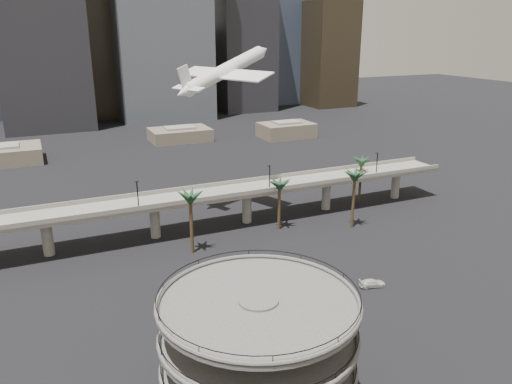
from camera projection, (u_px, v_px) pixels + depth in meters
name	position (u px, v px, depth m)	size (l,w,h in m)	color
ground	(333.00, 371.00, 67.29)	(700.00, 700.00, 0.00)	black
parking_ramp	(258.00, 350.00, 55.67)	(22.20, 22.20, 17.35)	#4D4B48
overpass	(202.00, 199.00, 112.61)	(130.00, 9.30, 14.70)	slate
palm_trees	(302.00, 180.00, 113.26)	(54.40, 18.40, 14.00)	#47341E
low_buildings	(148.00, 141.00, 192.27)	(135.00, 27.50, 6.80)	#66584B
skyline	(125.00, 25.00, 246.88)	(269.00, 86.00, 124.68)	gray
airborne_jet	(225.00, 71.00, 120.40)	(29.89, 27.58, 12.25)	white
car_a	(259.00, 331.00, 75.06)	(1.62, 4.02, 1.37)	#A31A17
car_b	(289.00, 282.00, 89.62)	(1.47, 4.21, 1.39)	black
car_c	(372.00, 283.00, 89.15)	(1.92, 4.72, 1.37)	silver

